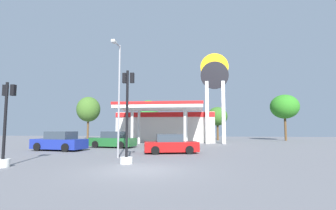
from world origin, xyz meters
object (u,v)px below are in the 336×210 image
at_px(car_0, 60,142).
at_px(car_2, 113,140).
at_px(tree_1, 148,111).
at_px(traffic_signal_0, 5,136).
at_px(traffic_signal_1, 127,129).
at_px(tree_3, 285,107).
at_px(corner_streetlamp, 118,89).
at_px(tree_2, 217,116).
at_px(car_1, 171,145).
at_px(tree_0, 88,109).
at_px(station_pole_sign, 215,87).

bearing_deg(car_0, car_2, 46.93).
bearing_deg(tree_1, traffic_signal_0, -93.46).
bearing_deg(traffic_signal_1, car_2, 112.83).
bearing_deg(tree_3, corner_streetlamp, -127.35).
relative_size(traffic_signal_1, tree_1, 0.81).
bearing_deg(tree_1, tree_2, 4.04).
height_order(car_0, car_1, car_0).
bearing_deg(car_1, tree_1, 106.24).
distance_m(car_1, corner_streetlamp, 5.99).
xyz_separation_m(traffic_signal_0, tree_1, (1.67, 27.68, 3.10)).
bearing_deg(tree_2, car_1, -103.80).
distance_m(traffic_signal_1, tree_0, 29.74).
distance_m(car_0, tree_3, 31.61).
relative_size(car_2, traffic_signal_0, 1.10).
relative_size(car_1, corner_streetlamp, 0.58).
bearing_deg(car_2, corner_streetlamp, -69.11).
relative_size(tree_0, tree_3, 1.02).
xyz_separation_m(tree_0, tree_3, (30.97, 0.08, 0.13)).
distance_m(station_pole_sign, traffic_signal_0, 23.64).
relative_size(traffic_signal_0, tree_0, 0.60).
xyz_separation_m(tree_2, tree_3, (9.96, -0.50, 1.38)).
xyz_separation_m(car_0, tree_1, (3.85, 18.88, 3.88)).
relative_size(station_pole_sign, car_0, 2.35).
distance_m(tree_0, corner_streetlamp, 26.95).
bearing_deg(tree_3, traffic_signal_0, -128.93).
bearing_deg(car_0, car_1, -6.82).
bearing_deg(car_1, traffic_signal_0, -134.51).
bearing_deg(tree_0, station_pole_sign, -21.92).
height_order(car_2, tree_0, tree_0).
distance_m(station_pole_sign, traffic_signal_1, 19.57).
bearing_deg(traffic_signal_1, station_pole_sign, 71.53).
xyz_separation_m(car_1, traffic_signal_1, (-1.79, -5.76, 1.22)).
height_order(traffic_signal_0, traffic_signal_1, traffic_signal_1).
xyz_separation_m(tree_1, corner_streetlamp, (2.76, -23.51, -0.17)).
xyz_separation_m(station_pole_sign, traffic_signal_1, (-5.98, -17.91, -5.13)).
bearing_deg(traffic_signal_0, corner_streetlamp, 43.28).
xyz_separation_m(traffic_signal_0, tree_3, (22.59, 27.96, 3.57)).
relative_size(car_1, traffic_signal_0, 1.03).
height_order(traffic_signal_0, tree_3, tree_3).
distance_m(station_pole_sign, car_0, 18.79).
bearing_deg(station_pole_sign, tree_2, 83.96).
distance_m(station_pole_sign, tree_2, 9.32).
relative_size(tree_1, corner_streetlamp, 0.84).
bearing_deg(car_0, tree_0, 108.02).
bearing_deg(traffic_signal_0, car_0, 103.90).
bearing_deg(corner_streetlamp, car_1, 48.40).
bearing_deg(traffic_signal_1, tree_2, 75.45).
bearing_deg(station_pole_sign, car_2, -145.03).
relative_size(tree_3, corner_streetlamp, 0.93).
xyz_separation_m(traffic_signal_1, tree_3, (16.86, 26.08, 3.21)).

